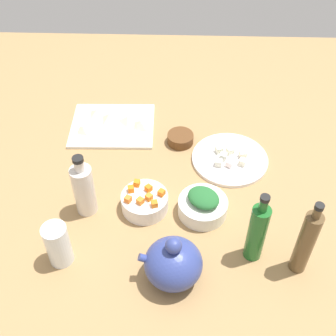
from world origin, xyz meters
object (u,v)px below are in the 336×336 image
bowl_greens (203,207)px  bottle_0 (84,189)px  bowl_small_side (180,139)px  bottle_1 (306,242)px  bowl_carrots (145,202)px  plate_tofu (230,159)px  cutting_board (113,126)px  bottle_2 (257,232)px  drinking_glass_0 (58,244)px  teapot (173,263)px

bowl_greens → bottle_0: size_ratio=0.68×
bowl_small_side → bottle_1: bearing=123.1°
bowl_carrots → plate_tofu: bearing=-141.5°
bowl_carrots → bowl_small_side: (-10.39, -30.35, -0.90)cm
cutting_board → bottle_0: bottle_0 is taller
plate_tofu → bottle_2: 38.81cm
bowl_greens → bottle_2: bearing=133.0°
cutting_board → drinking_glass_0: 57.90cm
bottle_2 → bowl_carrots: bearing=-26.9°
bottle_0 → bottle_2: size_ratio=0.89×
bottle_0 → cutting_board: bearing=-94.1°
plate_tofu → teapot: size_ratio=1.53×
bowl_greens → cutting_board: bearing=-50.8°
cutting_board → bottle_0: 40.19cm
bowl_carrots → bottle_1: (-42.71, 19.33, 8.68)cm
cutting_board → bowl_greens: bowl_greens is taller
bowl_small_side → bottle_2: bearing=114.0°
bowl_greens → bowl_carrots: size_ratio=1.04×
cutting_board → bowl_small_side: bearing=162.7°
drinking_glass_0 → bottle_1: bearing=179.7°
bowl_small_side → drinking_glass_0: bearing=57.0°
bowl_small_side → plate_tofu: bearing=152.9°
bottle_0 → bottle_1: bearing=163.1°
bowl_greens → bottle_0: (34.90, -0.25, 6.50)cm
bowl_greens → bowl_carrots: bearing=-4.2°
plate_tofu → bowl_carrots: size_ratio=1.81×
bowl_greens → bowl_carrots: bowl_carrots is taller
bowl_carrots → bottle_1: 47.68cm
cutting_board → bottle_2: (-45.56, 53.85, 9.78)cm
bowl_greens → teapot: teapot is taller
bowl_greens → bottle_1: size_ratio=0.57×
bowl_carrots → drinking_glass_0: drinking_glass_0 is taller
bottle_0 → teapot: bearing=139.7°
bowl_greens → teapot: 24.12cm
bowl_carrots → teapot: (-9.14, 23.55, 3.88)cm
drinking_glass_0 → bottle_2: bearing=-176.4°
plate_tofu → bowl_carrots: bowl_carrots is taller
plate_tofu → bowl_greens: bowl_greens is taller
bottle_1 → bottle_2: size_ratio=1.07×
cutting_board → bottle_1: (-57.35, 57.47, 10.85)cm
bowl_small_side → bottle_2: (-20.53, 46.06, 8.52)cm
plate_tofu → bowl_small_side: 19.02cm
bowl_small_side → cutting_board: bearing=-17.3°
bowl_carrots → bottle_2: bearing=153.1°
bottle_2 → drinking_glass_0: size_ratio=1.79×
cutting_board → bowl_carrots: bearing=111.0°
bottle_1 → cutting_board: bearing=-45.1°
bottle_0 → bottle_1: (-60.16, 18.30, 2.29)cm
bowl_small_side → bottle_1: bottle_1 is taller
bowl_carrots → bottle_1: bearing=155.7°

